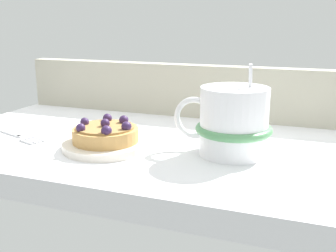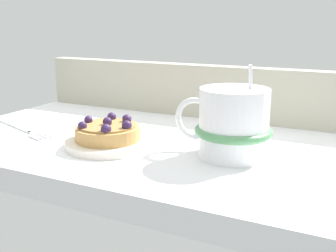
% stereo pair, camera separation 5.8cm
% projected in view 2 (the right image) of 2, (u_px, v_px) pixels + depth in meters
% --- Properties ---
extents(ground_plane, '(0.77, 0.39, 0.03)m').
position_uv_depth(ground_plane, '(174.00, 153.00, 0.64)').
color(ground_plane, white).
extents(window_rail_back, '(0.75, 0.03, 0.10)m').
position_uv_depth(window_rail_back, '(215.00, 92.00, 0.78)').
color(window_rail_back, '#B2AD99').
rests_on(window_rail_back, ground_plane).
extents(dessert_plate, '(0.13, 0.13, 0.01)m').
position_uv_depth(dessert_plate, '(108.00, 143.00, 0.61)').
color(dessert_plate, silver).
rests_on(dessert_plate, ground_plane).
extents(raspberry_tart, '(0.10, 0.10, 0.03)m').
position_uv_depth(raspberry_tart, '(108.00, 131.00, 0.61)').
color(raspberry_tart, tan).
rests_on(raspberry_tart, dessert_plate).
extents(coffee_mug, '(0.14, 0.11, 0.13)m').
position_uv_depth(coffee_mug, '(232.00, 124.00, 0.56)').
color(coffee_mug, white).
rests_on(coffee_mug, ground_plane).
extents(dessert_fork, '(0.16, 0.07, 0.01)m').
position_uv_depth(dessert_fork, '(22.00, 128.00, 0.70)').
color(dessert_fork, silver).
rests_on(dessert_fork, ground_plane).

